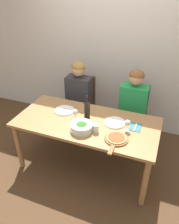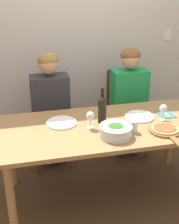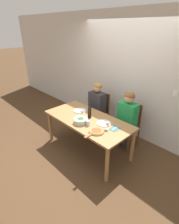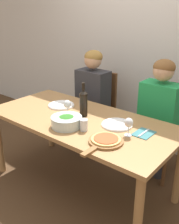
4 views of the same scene
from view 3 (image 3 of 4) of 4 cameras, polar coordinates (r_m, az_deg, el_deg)
The scene contains 16 objects.
ground_plane at distance 3.81m, azimuth -0.53°, elevation -11.98°, with size 40.00×40.00×0.00m, color #4C331E.
back_wall at distance 4.04m, azimuth 12.08°, elevation 11.25°, with size 10.00×0.06×2.70m.
dining_table at distance 3.45m, azimuth -0.57°, elevation -3.48°, with size 1.79×0.85×0.73m.
chair_left at distance 4.25m, azimuth 3.34°, elevation 0.43°, with size 0.42×0.42×0.95m.
chair_right at distance 3.80m, azimuth 12.80°, elevation -3.62°, with size 0.42×0.42×0.95m.
person_woman at distance 4.08m, azimuth 2.33°, elevation 2.89°, with size 0.47×0.51×1.23m.
person_man at distance 3.60m, azimuth 12.14°, elevation -1.06°, with size 0.47×0.51×1.23m.
wine_bottle at distance 3.40m, azimuth 0.00°, elevation 0.17°, with size 0.07×0.07×0.32m.
broccoli_bowl at distance 3.25m, azimuth -2.91°, elevation -2.82°, with size 0.26×0.26×0.10m.
dinner_plate_left at distance 3.72m, azimuth -3.13°, elevation 0.46°, with size 0.27×0.27×0.02m.
dinner_plate_right at distance 3.25m, azimuth 4.68°, elevation -3.66°, with size 0.27×0.27×0.02m.
pizza_on_board at distance 2.99m, azimuth 2.15°, elevation -6.34°, with size 0.27×0.41×0.04m.
wine_glass_left at distance 3.44m, azimuth -2.47°, elevation 0.01°, with size 0.07×0.07×0.15m.
wine_glass_right at distance 3.04m, azimuth 5.90°, elevation -3.95°, with size 0.07×0.07×0.15m.
water_tumbler at distance 3.16m, azimuth -0.50°, elevation -3.62°, with size 0.07×0.07×0.10m.
fork_on_napkin at distance 3.12m, azimuth 8.25°, elevation -5.40°, with size 0.14×0.18×0.01m.
Camera 3 is at (2.18, -2.05, 2.36)m, focal length 28.00 mm.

